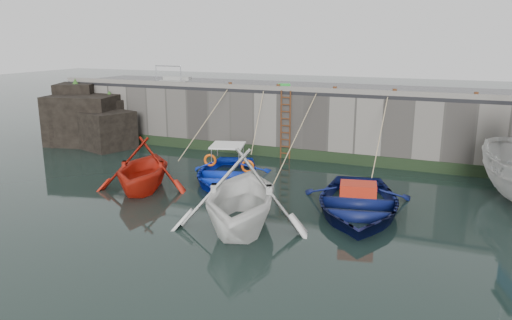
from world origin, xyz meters
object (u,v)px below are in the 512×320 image
at_px(fish_crate, 284,87).
at_px(ladder, 285,125).
at_px(boat_near_blue, 226,180).
at_px(bollard_e, 476,95).
at_px(boat_near_blacktrim, 241,226).
at_px(boat_near_navy, 357,212).
at_px(bollard_b, 278,87).
at_px(bollard_d, 395,92).
at_px(bollard_a, 230,85).
at_px(bollard_c, 335,90).
at_px(boat_near_white, 144,188).

bearing_deg(fish_crate, ladder, -87.00).
bearing_deg(boat_near_blue, bollard_e, 11.69).
bearing_deg(boat_near_blacktrim, boat_near_navy, 24.59).
bearing_deg(boat_near_blue, bollard_b, 68.67).
distance_m(ladder, boat_near_blacktrim, 9.05).
height_order(bollard_b, bollard_d, same).
xyz_separation_m(ladder, fish_crate, (-0.34, 0.66, 1.71)).
height_order(ladder, bollard_b, bollard_b).
xyz_separation_m(boat_near_blue, fish_crate, (0.58, 5.06, 3.30)).
height_order(bollard_a, bollard_e, same).
height_order(ladder, bollard_a, bollard_a).
xyz_separation_m(fish_crate, bollard_d, (5.14, -0.32, -0.00)).
bearing_deg(boat_near_blue, bollard_d, 23.36).
distance_m(boat_near_blacktrim, bollard_b, 9.91).
relative_size(boat_near_blue, bollard_b, 17.98).
bearing_deg(ladder, bollard_b, 146.14).
bearing_deg(bollard_b, ladder, -33.86).
bearing_deg(bollard_b, bollard_a, 180.00).
bearing_deg(boat_near_navy, boat_near_blacktrim, -149.59).
relative_size(boat_near_blacktrim, bollard_e, 18.18).
relative_size(fish_crate, bollard_a, 2.03).
distance_m(ladder, bollard_e, 8.19).
bearing_deg(bollard_a, bollard_d, 0.00).
xyz_separation_m(boat_near_blue, bollard_c, (3.12, 4.74, 3.30)).
relative_size(bollard_a, bollard_c, 1.00).
bearing_deg(ladder, bollard_d, 4.00).
xyz_separation_m(boat_near_navy, bollard_c, (-2.51, 6.38, 3.30)).
relative_size(boat_near_blacktrim, fish_crate, 8.95).
xyz_separation_m(ladder, boat_near_white, (-3.28, -6.65, -1.59)).
height_order(ladder, boat_near_white, ladder).
distance_m(boat_near_white, boat_near_blacktrim, 5.46).
bearing_deg(bollard_a, boat_near_blacktrim, -62.29).
distance_m(boat_near_blacktrim, bollard_e, 11.49).
height_order(bollard_a, bollard_c, same).
xyz_separation_m(boat_near_navy, fish_crate, (-5.05, 6.70, 3.30)).
relative_size(bollard_b, bollard_e, 1.00).
height_order(boat_near_white, fish_crate, fish_crate).
bearing_deg(bollard_e, bollard_b, 180.00).
bearing_deg(bollard_d, bollard_e, 0.00).
height_order(boat_near_blue, bollard_a, bollard_a).
xyz_separation_m(boat_near_navy, bollard_e, (3.29, 6.38, 3.30)).
relative_size(boat_near_navy, bollard_d, 20.02).
relative_size(bollard_c, bollard_d, 1.00).
xyz_separation_m(boat_near_white, bollard_e, (11.28, 6.99, 3.30)).
bearing_deg(ladder, boat_near_blue, -101.76).
height_order(boat_near_navy, bollard_a, bollard_a).
height_order(boat_near_navy, fish_crate, fish_crate).
bearing_deg(boat_near_blacktrim, boat_near_white, 139.88).
height_order(ladder, boat_near_blue, ladder).
distance_m(ladder, boat_near_white, 7.58).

